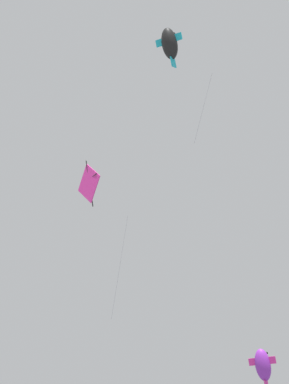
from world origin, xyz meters
TOP-DOWN VIEW (x-y plane):
  - kite_fish_mid_left at (-7.53, -7.07)m, footprint 3.87×3.29m
  - kite_diamond_near_left at (3.88, -1.09)m, footprint 2.13×2.46m
  - kite_fish_low_drifter at (2.70, 4.66)m, footprint 2.35×1.87m

SIDE VIEW (x-z plane):
  - kite_fish_mid_left at x=-7.53m, z-range 17.17..26.75m
  - kite_diamond_near_left at x=3.88m, z-range 23.95..30.99m
  - kite_fish_low_drifter at x=2.70m, z-range 28.04..33.61m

